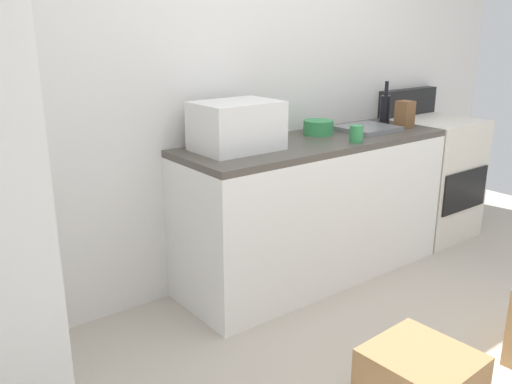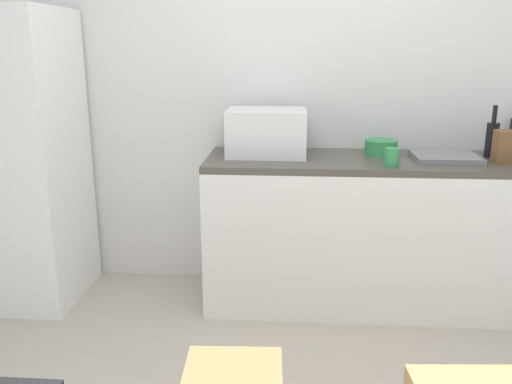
{
  "view_description": "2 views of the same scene",
  "coord_description": "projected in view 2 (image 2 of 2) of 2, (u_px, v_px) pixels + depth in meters",
  "views": [
    {
      "loc": [
        -1.99,
        -1.17,
        1.57
      ],
      "look_at": [
        -0.35,
        0.96,
        0.74
      ],
      "focal_mm": 38.15,
      "sensor_mm": 36.0,
      "label": 1
    },
    {
      "loc": [
        -0.1,
        -1.84,
        1.53
      ],
      "look_at": [
        -0.31,
        1.06,
        0.72
      ],
      "focal_mm": 37.33,
      "sensor_mm": 36.0,
      "label": 2
    }
  ],
  "objects": [
    {
      "name": "mixing_bowl",
      "position": [
        381.0,
        147.0,
        3.15
      ],
      "size": [
        0.19,
        0.19,
        0.09
      ],
      "primitive_type": "cylinder",
      "color": "#338C4C",
      "rests_on": "kitchen_counter"
    },
    {
      "name": "coffee_mug",
      "position": [
        392.0,
        157.0,
        2.84
      ],
      "size": [
        0.08,
        0.08,
        0.1
      ],
      "primitive_type": "cylinder",
      "color": "#338C4C",
      "rests_on": "kitchen_counter"
    },
    {
      "name": "kitchen_counter",
      "position": [
        358.0,
        232.0,
        3.18
      ],
      "size": [
        1.8,
        0.6,
        0.9
      ],
      "color": "white",
      "rests_on": "ground_plane"
    },
    {
      "name": "wine_bottle",
      "position": [
        492.0,
        138.0,
        3.07
      ],
      "size": [
        0.07,
        0.07,
        0.3
      ],
      "color": "black",
      "rests_on": "kitchen_counter"
    },
    {
      "name": "wall_back",
      "position": [
        311.0,
        83.0,
        3.31
      ],
      "size": [
        5.0,
        0.1,
        2.6
      ],
      "primitive_type": "cube",
      "color": "silver",
      "rests_on": "ground_plane"
    },
    {
      "name": "knife_block",
      "position": [
        504.0,
        147.0,
        2.92
      ],
      "size": [
        0.1,
        0.1,
        0.18
      ],
      "primitive_type": "cube",
      "color": "brown",
      "rests_on": "kitchen_counter"
    },
    {
      "name": "microwave",
      "position": [
        267.0,
        132.0,
        3.12
      ],
      "size": [
        0.46,
        0.34,
        0.27
      ],
      "primitive_type": "cube",
      "color": "white",
      "rests_on": "kitchen_counter"
    },
    {
      "name": "refrigerator",
      "position": [
        15.0,
        160.0,
        3.17
      ],
      "size": [
        0.68,
        0.66,
        1.74
      ],
      "primitive_type": "cube",
      "color": "white",
      "rests_on": "ground_plane"
    },
    {
      "name": "sink_basin",
      "position": [
        445.0,
        157.0,
        3.03
      ],
      "size": [
        0.36,
        0.32,
        0.03
      ],
      "primitive_type": "cube",
      "color": "slate",
      "rests_on": "kitchen_counter"
    }
  ]
}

